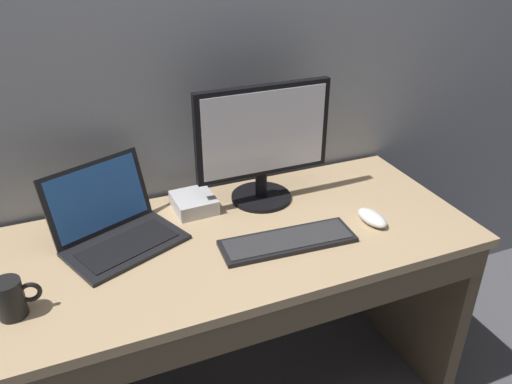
{
  "coord_description": "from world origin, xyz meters",
  "views": [
    {
      "loc": [
        -0.46,
        -1.25,
        1.63
      ],
      "look_at": [
        0.06,
        0.0,
        0.89
      ],
      "focal_mm": 35.75,
      "sensor_mm": 36.0,
      "label": 1
    }
  ],
  "objects_px": {
    "external_drive_box": "(194,203)",
    "coffee_mug": "(11,298)",
    "wired_keyboard": "(288,241)",
    "computer_mouse": "(372,218)",
    "external_monitor": "(263,141)",
    "laptop_black": "(114,224)"
  },
  "relations": [
    {
      "from": "external_drive_box",
      "to": "wired_keyboard",
      "type": "bearing_deg",
      "value": -56.17
    },
    {
      "from": "external_drive_box",
      "to": "coffee_mug",
      "type": "relative_size",
      "value": 1.3
    },
    {
      "from": "wired_keyboard",
      "to": "computer_mouse",
      "type": "distance_m",
      "value": 0.3
    },
    {
      "from": "external_monitor",
      "to": "computer_mouse",
      "type": "xyz_separation_m",
      "value": [
        0.27,
        -0.27,
        -0.21
      ]
    },
    {
      "from": "laptop_black",
      "to": "external_monitor",
      "type": "xyz_separation_m",
      "value": [
        0.51,
        0.05,
        0.17
      ]
    },
    {
      "from": "external_drive_box",
      "to": "coffee_mug",
      "type": "height_order",
      "value": "coffee_mug"
    },
    {
      "from": "external_drive_box",
      "to": "laptop_black",
      "type": "bearing_deg",
      "value": -162.91
    },
    {
      "from": "laptop_black",
      "to": "coffee_mug",
      "type": "distance_m",
      "value": 0.37
    },
    {
      "from": "external_monitor",
      "to": "computer_mouse",
      "type": "height_order",
      "value": "external_monitor"
    },
    {
      "from": "computer_mouse",
      "to": "coffee_mug",
      "type": "distance_m",
      "value": 1.07
    },
    {
      "from": "laptop_black",
      "to": "coffee_mug",
      "type": "bearing_deg",
      "value": -139.77
    },
    {
      "from": "external_monitor",
      "to": "external_drive_box",
      "type": "relative_size",
      "value": 3.19
    },
    {
      "from": "wired_keyboard",
      "to": "external_drive_box",
      "type": "relative_size",
      "value": 2.91
    },
    {
      "from": "laptop_black",
      "to": "external_drive_box",
      "type": "height_order",
      "value": "laptop_black"
    },
    {
      "from": "wired_keyboard",
      "to": "external_drive_box",
      "type": "distance_m",
      "value": 0.37
    },
    {
      "from": "wired_keyboard",
      "to": "computer_mouse",
      "type": "bearing_deg",
      "value": 0.32
    },
    {
      "from": "external_monitor",
      "to": "coffee_mug",
      "type": "distance_m",
      "value": 0.87
    },
    {
      "from": "wired_keyboard",
      "to": "computer_mouse",
      "type": "height_order",
      "value": "computer_mouse"
    },
    {
      "from": "external_monitor",
      "to": "wired_keyboard",
      "type": "bearing_deg",
      "value": -96.96
    },
    {
      "from": "external_drive_box",
      "to": "coffee_mug",
      "type": "bearing_deg",
      "value": -149.81
    },
    {
      "from": "external_monitor",
      "to": "external_drive_box",
      "type": "distance_m",
      "value": 0.31
    },
    {
      "from": "computer_mouse",
      "to": "external_drive_box",
      "type": "xyz_separation_m",
      "value": [
        -0.51,
        0.3,
        0.01
      ]
    }
  ]
}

